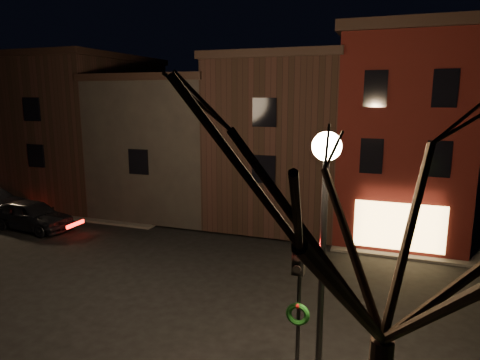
{
  "coord_description": "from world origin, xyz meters",
  "views": [
    {
      "loc": [
        7.44,
        -14.73,
        7.3
      ],
      "look_at": [
        0.44,
        4.89,
        3.2
      ],
      "focal_mm": 32.0,
      "sensor_mm": 36.0,
      "label": 1
    }
  ],
  "objects_px": {
    "street_lamp_near": "(325,200)",
    "traffic_signal": "(298,291)",
    "parked_car_a": "(32,215)",
    "bare_tree_right": "(394,180)"
  },
  "relations": [
    {
      "from": "street_lamp_near",
      "to": "bare_tree_right",
      "type": "relative_size",
      "value": 0.76
    },
    {
      "from": "street_lamp_near",
      "to": "traffic_signal",
      "type": "relative_size",
      "value": 1.6
    },
    {
      "from": "street_lamp_near",
      "to": "bare_tree_right",
      "type": "height_order",
      "value": "bare_tree_right"
    },
    {
      "from": "parked_car_a",
      "to": "traffic_signal",
      "type": "bearing_deg",
      "value": -111.41
    },
    {
      "from": "street_lamp_near",
      "to": "bare_tree_right",
      "type": "distance_m",
      "value": 2.98
    },
    {
      "from": "bare_tree_right",
      "to": "parked_car_a",
      "type": "distance_m",
      "value": 22.44
    },
    {
      "from": "traffic_signal",
      "to": "street_lamp_near",
      "type": "bearing_deg",
      "value": -39.37
    },
    {
      "from": "street_lamp_near",
      "to": "parked_car_a",
      "type": "distance_m",
      "value": 19.92
    },
    {
      "from": "bare_tree_right",
      "to": "street_lamp_near",
      "type": "bearing_deg",
      "value": 117.47
    },
    {
      "from": "street_lamp_near",
      "to": "traffic_signal",
      "type": "bearing_deg",
      "value": 140.63
    }
  ]
}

